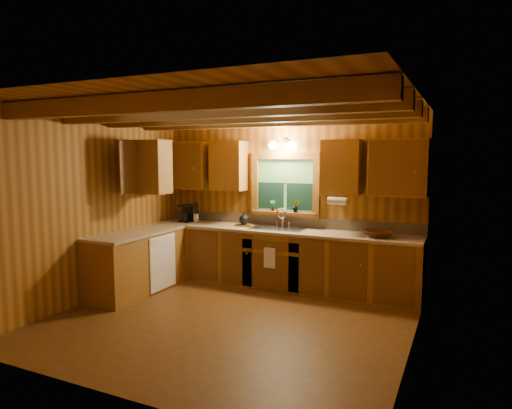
{
  "coord_description": "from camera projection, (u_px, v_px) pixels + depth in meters",
  "views": [
    {
      "loc": [
        2.55,
        -4.63,
        2.01
      ],
      "look_at": [
        0.0,
        0.8,
        1.35
      ],
      "focal_mm": 31.51,
      "sensor_mm": 36.0,
      "label": 1
    }
  ],
  "objects": [
    {
      "name": "room",
      "position": [
        227.0,
        215.0,
        5.32
      ],
      "size": [
        4.2,
        4.2,
        4.2
      ],
      "color": "#5A3815",
      "rests_on": "ground"
    },
    {
      "name": "ceiling_beams",
      "position": [
        227.0,
        113.0,
        5.19
      ],
      "size": [
        4.2,
        2.54,
        0.18
      ],
      "color": "brown",
      "rests_on": "room"
    },
    {
      "name": "base_cabinets",
      "position": [
        240.0,
        260.0,
        6.77
      ],
      "size": [
        4.2,
        2.22,
        0.86
      ],
      "color": "brown",
      "rests_on": "ground"
    },
    {
      "name": "countertop",
      "position": [
        241.0,
        231.0,
        6.73
      ],
      "size": [
        4.2,
        2.24,
        0.04
      ],
      "color": "tan",
      "rests_on": "base_cabinets"
    },
    {
      "name": "backsplash",
      "position": [
        285.0,
        221.0,
        7.05
      ],
      "size": [
        4.2,
        0.02,
        0.16
      ],
      "primitive_type": "cube",
      "color": "tan",
      "rests_on": "room"
    },
    {
      "name": "dishwasher_panel",
      "position": [
        163.0,
        262.0,
        6.64
      ],
      "size": [
        0.02,
        0.6,
        0.8
      ],
      "primitive_type": "cube",
      "color": "white",
      "rests_on": "base_cabinets"
    },
    {
      "name": "upper_cabinets",
      "position": [
        240.0,
        166.0,
        6.78
      ],
      "size": [
        4.19,
        1.77,
        0.78
      ],
      "color": "brown",
      "rests_on": "room"
    },
    {
      "name": "window",
      "position": [
        285.0,
        186.0,
        6.97
      ],
      "size": [
        1.12,
        0.08,
        1.0
      ],
      "color": "brown",
      "rests_on": "room"
    },
    {
      "name": "window_sill",
      "position": [
        284.0,
        213.0,
        6.97
      ],
      "size": [
        1.06,
        0.14,
        0.04
      ],
      "primitive_type": "cube",
      "color": "brown",
      "rests_on": "room"
    },
    {
      "name": "wall_sconce",
      "position": [
        283.0,
        145.0,
        6.79
      ],
      "size": [
        0.45,
        0.21,
        0.17
      ],
      "color": "black",
      "rests_on": "room"
    },
    {
      "name": "paper_towel_roll",
      "position": [
        337.0,
        201.0,
        6.3
      ],
      "size": [
        0.27,
        0.11,
        0.11
      ],
      "primitive_type": "cylinder",
      "rotation": [
        0.0,
        1.57,
        0.0
      ],
      "color": "white",
      "rests_on": "upper_cabinets"
    },
    {
      "name": "dish_towel",
      "position": [
        270.0,
        258.0,
        6.54
      ],
      "size": [
        0.18,
        0.01,
        0.3
      ],
      "primitive_type": "cube",
      "color": "white",
      "rests_on": "base_cabinets"
    },
    {
      "name": "sink",
      "position": [
        278.0,
        232.0,
        6.81
      ],
      "size": [
        0.82,
        0.48,
        0.43
      ],
      "color": "silver",
      "rests_on": "countertop"
    },
    {
      "name": "coffee_maker",
      "position": [
        186.0,
        213.0,
        7.51
      ],
      "size": [
        0.17,
        0.21,
        0.3
      ],
      "rotation": [
        0.0,
        0.0,
        0.09
      ],
      "color": "black",
      "rests_on": "countertop"
    },
    {
      "name": "utensil_crock",
      "position": [
        196.0,
        217.0,
        7.49
      ],
      "size": [
        0.11,
        0.11,
        0.32
      ],
      "rotation": [
        0.0,
        0.0,
        0.04
      ],
      "color": "silver",
      "rests_on": "countertop"
    },
    {
      "name": "cutting_board",
      "position": [
        244.0,
        225.0,
        7.07
      ],
      "size": [
        0.29,
        0.23,
        0.02
      ],
      "primitive_type": "cube",
      "rotation": [
        0.0,
        0.0,
        0.22
      ],
      "color": "brown",
      "rests_on": "countertop"
    },
    {
      "name": "teakettle",
      "position": [
        244.0,
        220.0,
        7.06
      ],
      "size": [
        0.15,
        0.15,
        0.19
      ],
      "rotation": [
        0.0,
        0.0,
        -0.19
      ],
      "color": "black",
      "rests_on": "cutting_board"
    },
    {
      "name": "wicker_basket",
      "position": [
        379.0,
        234.0,
        6.1
      ],
      "size": [
        0.48,
        0.48,
        0.09
      ],
      "primitive_type": "imported",
      "rotation": [
        0.0,
        0.0,
        0.31
      ],
      "color": "#48230C",
      "rests_on": "countertop"
    },
    {
      "name": "potted_plant_left",
      "position": [
        273.0,
        205.0,
        7.03
      ],
      "size": [
        0.1,
        0.08,
        0.18
      ],
      "primitive_type": "imported",
      "rotation": [
        0.0,
        0.0,
        0.16
      ],
      "color": "brown",
      "rests_on": "window_sill"
    },
    {
      "name": "potted_plant_right",
      "position": [
        296.0,
        206.0,
        6.85
      ],
      "size": [
        0.11,
        0.09,
        0.2
      ],
      "primitive_type": "imported",
      "rotation": [
        0.0,
        0.0,
        -0.03
      ],
      "color": "brown",
      "rests_on": "window_sill"
    }
  ]
}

